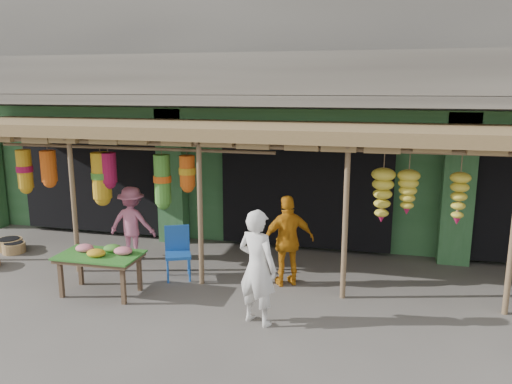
% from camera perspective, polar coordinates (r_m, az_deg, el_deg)
% --- Properties ---
extents(ground, '(80.00, 80.00, 0.00)m').
position_cam_1_polar(ground, '(8.97, 3.45, -10.80)').
color(ground, '#514C47').
rests_on(ground, ground).
extents(building, '(16.40, 6.80, 7.00)m').
position_cam_1_polar(building, '(13.08, 7.70, 11.45)').
color(building, gray).
rests_on(building, ground).
extents(awning, '(14.00, 2.70, 2.79)m').
position_cam_1_polar(awning, '(9.13, 3.71, 6.35)').
color(awning, brown).
rests_on(awning, ground).
extents(flower_table, '(1.39, 0.82, 0.83)m').
position_cam_1_polar(flower_table, '(8.86, -17.29, -7.02)').
color(flower_table, brown).
rests_on(flower_table, ground).
extents(blue_chair, '(0.61, 0.61, 0.96)m').
position_cam_1_polar(blue_chair, '(9.35, -8.94, -6.48)').
color(blue_chair, '#194EA6').
rests_on(blue_chair, ground).
extents(basket_left, '(0.61, 0.61, 0.23)m').
position_cam_1_polar(basket_left, '(12.12, -26.37, -5.37)').
color(basket_left, olive).
rests_on(basket_left, ground).
extents(basket_right, '(0.53, 0.53, 0.21)m').
position_cam_1_polar(basket_right, '(11.85, -25.94, -5.75)').
color(basket_right, olive).
rests_on(basket_right, ground).
extents(person_front, '(0.75, 0.63, 1.75)m').
position_cam_1_polar(person_front, '(7.38, 0.15, -8.61)').
color(person_front, silver).
rests_on(person_front, ground).
extents(person_vendor, '(1.03, 0.81, 1.63)m').
position_cam_1_polar(person_vendor, '(8.81, 3.68, -5.58)').
color(person_vendor, '#C27612').
rests_on(person_vendor, ground).
extents(person_shopper, '(0.99, 0.59, 1.50)m').
position_cam_1_polar(person_shopper, '(10.47, -13.97, -3.45)').
color(person_shopper, '#D37090').
rests_on(person_shopper, ground).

